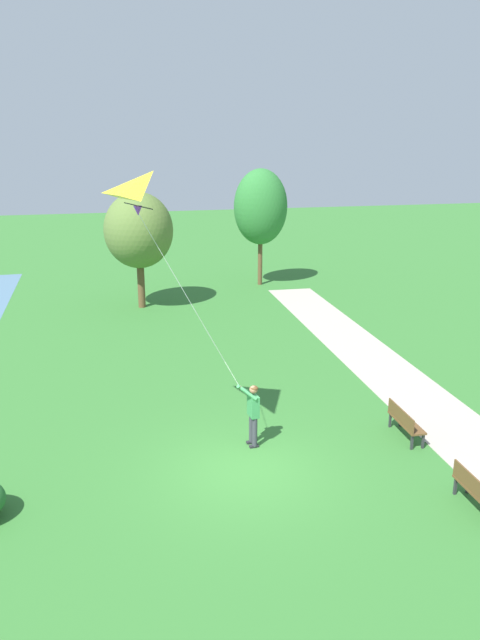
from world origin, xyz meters
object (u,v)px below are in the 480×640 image
object	(u,v)px
park_bench_near_walkway	(477,490)
tree_treeline_center	(139,231)
tree_lakeside_far	(261,207)
person_kite_flyer	(253,410)
flying_kite	(153,196)
park_bench_far_walkway	(404,421)

from	to	relation	value
park_bench_near_walkway	tree_treeline_center	size ratio (longest dim) A/B	0.27
park_bench_near_walkway	tree_lakeside_far	xyz separation A→B (m)	(1.45, 22.54, 3.91)
park_bench_near_walkway	tree_treeline_center	xyz separation A→B (m)	(-5.62, 19.16, 3.30)
person_kite_flyer	flying_kite	distance (m)	6.14
flying_kite	tree_treeline_center	distance (m)	15.51
flying_kite	park_bench_far_walkway	xyz separation A→B (m)	(6.59, -0.45, -6.18)
tree_lakeside_far	tree_treeline_center	bearing A→B (deg)	-154.44
flying_kite	park_bench_far_walkway	bearing A→B (deg)	-3.87
flying_kite	tree_treeline_center	world-z (taller)	flying_kite
flying_kite	tree_lakeside_far	distance (m)	20.32
park_bench_near_walkway	park_bench_far_walkway	distance (m)	3.50
park_bench_near_walkway	person_kite_flyer	bearing A→B (deg)	134.47
tree_lakeside_far	park_bench_near_walkway	bearing A→B (deg)	-93.68
tree_treeline_center	flying_kite	bearing A→B (deg)	-93.01
tree_treeline_center	tree_lakeside_far	distance (m)	7.86
park_bench_far_walkway	tree_lakeside_far	world-z (taller)	tree_lakeside_far
person_kite_flyer	park_bench_near_walkway	bearing A→B (deg)	-45.53
person_kite_flyer	tree_treeline_center	world-z (taller)	tree_treeline_center
flying_kite	tree_treeline_center	bearing A→B (deg)	86.99
park_bench_near_walkway	park_bench_far_walkway	world-z (taller)	same
person_kite_flyer	flying_kite	world-z (taller)	flying_kite
park_bench_far_walkway	tree_lakeside_far	xyz separation A→B (m)	(1.28, 19.05, 3.91)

